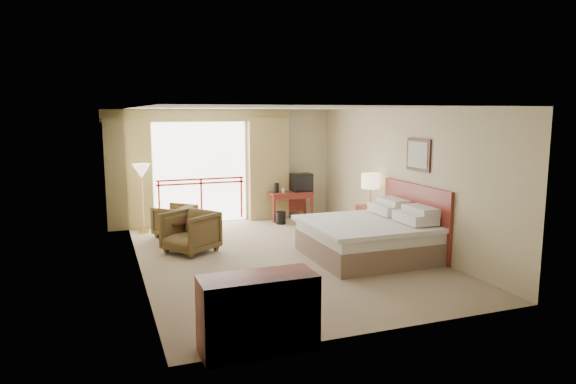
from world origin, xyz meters
name	(u,v)px	position (x,y,z in m)	size (l,w,h in m)	color
floor	(281,256)	(0.00, 0.00, 0.00)	(7.00, 7.00, 0.00)	#85745C
ceiling	(281,108)	(0.00, 0.00, 2.70)	(7.00, 7.00, 0.00)	white
wall_back	(233,165)	(0.00, 3.50, 1.35)	(5.00, 5.00, 0.00)	#C4B58C
wall_front	(382,222)	(0.00, -3.50, 1.35)	(5.00, 5.00, 0.00)	#C4B58C
wall_left	(137,191)	(-2.50, 0.00, 1.35)	(7.00, 7.00, 0.00)	#C4B58C
wall_right	(401,178)	(2.50, 0.00, 1.35)	(7.00, 7.00, 0.00)	#C4B58C
balcony_door	(201,173)	(-0.80, 3.48, 1.20)	(2.40, 2.40, 0.00)	white
balcony_railing	(201,189)	(-0.80, 3.46, 0.81)	(2.09, 0.03, 1.02)	#A11E0D
curtain_left	(128,174)	(-2.45, 3.35, 1.25)	(1.00, 0.26, 2.50)	#94814C
curtain_right	(268,169)	(0.85, 3.35, 1.25)	(1.00, 0.26, 2.50)	#94814C
valance	(200,116)	(-0.80, 3.38, 2.55)	(4.40, 0.22, 0.28)	#94814C
hvac_vent	(283,123)	(1.30, 3.47, 2.35)	(0.50, 0.04, 0.50)	silver
bed	(370,237)	(1.50, -0.60, 0.38)	(2.13, 2.06, 0.97)	brown
headboard	(415,219)	(2.46, -0.60, 0.65)	(0.06, 2.10, 1.30)	maroon
framed_art	(418,155)	(2.47, -0.60, 1.85)	(0.04, 0.72, 0.60)	black
nightstand	(371,222)	(2.26, 0.71, 0.34)	(0.47, 0.56, 0.67)	maroon
table_lamp	(370,182)	(2.26, 0.76, 1.19)	(0.38, 0.38, 0.67)	tan
phone	(373,206)	(2.21, 0.56, 0.71)	(0.16, 0.13, 0.07)	black
desk	(289,198)	(1.31, 3.08, 0.54)	(1.06, 0.51, 0.70)	maroon
tv	(302,182)	(1.61, 3.03, 0.91)	(0.49, 0.39, 0.44)	black
coffee_maker	(277,188)	(0.96, 3.03, 0.81)	(0.11, 0.11, 0.23)	black
cup	(283,190)	(1.11, 2.98, 0.75)	(0.08, 0.08, 0.11)	white
wastebasket	(281,218)	(0.92, 2.63, 0.15)	(0.23, 0.23, 0.29)	black
armchair_far	(175,236)	(-1.60, 2.29, 0.00)	(0.72, 0.74, 0.68)	#40321B
armchair_near	(191,252)	(-1.51, 0.86, 0.00)	(0.84, 0.86, 0.79)	#40321B
side_table	(175,230)	(-1.74, 1.29, 0.36)	(0.49, 0.49, 0.53)	black
book	(175,221)	(-1.74, 1.29, 0.54)	(0.15, 0.20, 0.02)	white
floor_lamp	(142,174)	(-2.20, 2.86, 1.31)	(0.39, 0.39, 1.52)	tan
dresser	(258,313)	(-1.50, -3.45, 0.43)	(1.29, 0.55, 0.86)	maroon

